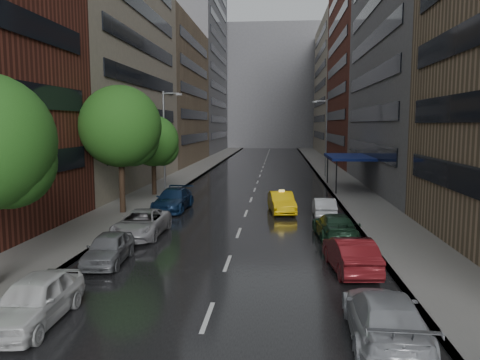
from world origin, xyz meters
The scene contains 14 objects.
road centered at (0.00, 50.00, 0.01)m, with size 14.00×140.00×0.01m, color black.
sidewalk_left centered at (-9.00, 50.00, 0.07)m, with size 4.00×140.00×0.15m, color gray.
sidewalk_right centered at (9.00, 50.00, 0.07)m, with size 4.00×140.00×0.15m, color gray.
buildings_left centered at (-15.00, 58.79, 15.99)m, with size 8.00×108.00×38.00m.
buildings_right centered at (15.00, 56.70, 15.03)m, with size 8.05×109.10×36.00m.
building_far centered at (0.00, 118.00, 16.00)m, with size 40.00×14.00×32.00m, color slate.
tree_mid centered at (-8.60, 20.98, 6.13)m, with size 5.62×5.62×8.96m.
tree_far centered at (-8.60, 29.36, 4.83)m, with size 4.43×4.43×7.06m.
taxi centered at (2.52, 22.52, 0.75)m, with size 1.58×4.53×1.49m, color yellow.
parked_cars_left centered at (-5.40, 14.03, 0.76)m, with size 2.43×24.75×1.59m.
parked_cars_right centered at (5.40, 10.61, 0.73)m, with size 2.30×23.12×1.52m.
street_lamp_left centered at (-7.72, 30.00, 4.89)m, with size 1.74×0.22×9.00m.
street_lamp_right centered at (7.72, 45.00, 4.89)m, with size 1.74×0.22×9.00m.
awning centered at (8.98, 35.00, 3.13)m, with size 4.00×8.00×3.12m.
Camera 1 is at (2.28, -10.55, 6.31)m, focal length 35.00 mm.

